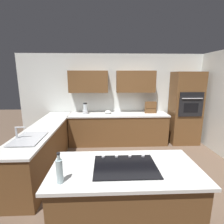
{
  "coord_description": "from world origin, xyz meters",
  "views": [
    {
      "loc": [
        0.49,
        3.03,
        2.0
      ],
      "look_at": [
        0.32,
        -0.81,
        1.16
      ],
      "focal_mm": 27.16,
      "sensor_mm": 36.0,
      "label": 1
    }
  ],
  "objects_px": {
    "blender": "(85,109)",
    "sink_unit": "(28,138)",
    "cooktop": "(125,166)",
    "oil_bottle": "(60,171)",
    "mixing_bowl": "(108,112)",
    "wall_oven": "(185,108)",
    "spice_rack": "(151,107)"
  },
  "relations": [
    {
      "from": "wall_oven",
      "to": "blender",
      "type": "bearing_deg",
      "value": -0.64
    },
    {
      "from": "cooktop",
      "to": "spice_rack",
      "type": "xyz_separation_m",
      "value": [
        -1.1,
        -2.96,
        0.16
      ]
    },
    {
      "from": "wall_oven",
      "to": "sink_unit",
      "type": "distance_m",
      "value": 4.14
    },
    {
      "from": "cooktop",
      "to": "blender",
      "type": "height_order",
      "value": "blender"
    },
    {
      "from": "oil_bottle",
      "to": "wall_oven",
      "type": "bearing_deg",
      "value": -131.65
    },
    {
      "from": "blender",
      "to": "oil_bottle",
      "type": "bearing_deg",
      "value": 91.66
    },
    {
      "from": "sink_unit",
      "to": "oil_bottle",
      "type": "xyz_separation_m",
      "value": [
        -0.87,
        1.25,
        0.12
      ]
    },
    {
      "from": "wall_oven",
      "to": "cooktop",
      "type": "distance_m",
      "value": 3.56
    },
    {
      "from": "sink_unit",
      "to": "cooktop",
      "type": "relative_size",
      "value": 0.92
    },
    {
      "from": "wall_oven",
      "to": "mixing_bowl",
      "type": "relative_size",
      "value": 11.38
    },
    {
      "from": "wall_oven",
      "to": "oil_bottle",
      "type": "relative_size",
      "value": 6.22
    },
    {
      "from": "sink_unit",
      "to": "spice_rack",
      "type": "distance_m",
      "value": 3.34
    },
    {
      "from": "blender",
      "to": "wall_oven",
      "type": "bearing_deg",
      "value": 179.36
    },
    {
      "from": "oil_bottle",
      "to": "spice_rack",
      "type": "bearing_deg",
      "value": -119.15
    },
    {
      "from": "wall_oven",
      "to": "cooktop",
      "type": "relative_size",
      "value": 2.74
    },
    {
      "from": "mixing_bowl",
      "to": "oil_bottle",
      "type": "xyz_separation_m",
      "value": [
        0.56,
        3.19,
        0.09
      ]
    },
    {
      "from": "oil_bottle",
      "to": "mixing_bowl",
      "type": "bearing_deg",
      "value": -99.92
    },
    {
      "from": "sink_unit",
      "to": "mixing_bowl",
      "type": "distance_m",
      "value": 2.4
    },
    {
      "from": "sink_unit",
      "to": "blender",
      "type": "height_order",
      "value": "blender"
    },
    {
      "from": "mixing_bowl",
      "to": "spice_rack",
      "type": "xyz_separation_m",
      "value": [
        -1.25,
        -0.05,
        0.12
      ]
    },
    {
      "from": "mixing_bowl",
      "to": "oil_bottle",
      "type": "distance_m",
      "value": 3.24
    },
    {
      "from": "wall_oven",
      "to": "mixing_bowl",
      "type": "distance_m",
      "value": 2.25
    },
    {
      "from": "cooktop",
      "to": "oil_bottle",
      "type": "bearing_deg",
      "value": 21.78
    },
    {
      "from": "sink_unit",
      "to": "cooktop",
      "type": "xyz_separation_m",
      "value": [
        -1.58,
        0.97,
        -0.01
      ]
    },
    {
      "from": "cooktop",
      "to": "wall_oven",
      "type": "bearing_deg",
      "value": -126.12
    },
    {
      "from": "spice_rack",
      "to": "oil_bottle",
      "type": "bearing_deg",
      "value": 60.85
    },
    {
      "from": "oil_bottle",
      "to": "blender",
      "type": "bearing_deg",
      "value": -88.34
    },
    {
      "from": "cooktop",
      "to": "oil_bottle",
      "type": "height_order",
      "value": "oil_bottle"
    },
    {
      "from": "sink_unit",
      "to": "blender",
      "type": "xyz_separation_m",
      "value": [
        -0.78,
        -1.93,
        0.12
      ]
    },
    {
      "from": "blender",
      "to": "sink_unit",
      "type": "bearing_deg",
      "value": 68.08
    },
    {
      "from": "sink_unit",
      "to": "oil_bottle",
      "type": "bearing_deg",
      "value": 124.76
    },
    {
      "from": "wall_oven",
      "to": "sink_unit",
      "type": "xyz_separation_m",
      "value": [
        3.68,
        1.9,
        -0.13
      ]
    }
  ]
}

